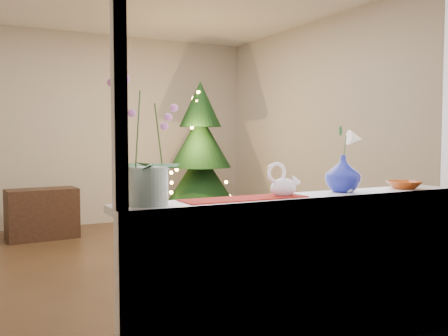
{
  "coord_description": "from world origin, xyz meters",
  "views": [
    {
      "loc": [
        -1.69,
        -4.66,
        1.25
      ],
      "look_at": [
        0.0,
        -1.4,
        1.02
      ],
      "focal_mm": 40.0,
      "sensor_mm": 36.0,
      "label": 1
    }
  ],
  "objects_px": {
    "swan": "(283,180)",
    "side_table": "(42,214)",
    "amber_dish": "(404,185)",
    "blue_vase": "(343,171)",
    "paperweight": "(348,187)",
    "xmas_tree": "(200,156)",
    "orchid_pot": "(147,141)"
  },
  "relations": [
    {
      "from": "orchid_pot",
      "to": "amber_dish",
      "type": "relative_size",
      "value": 3.61
    },
    {
      "from": "orchid_pot",
      "to": "xmas_tree",
      "type": "height_order",
      "value": "xmas_tree"
    },
    {
      "from": "xmas_tree",
      "to": "side_table",
      "type": "bearing_deg",
      "value": 171.65
    },
    {
      "from": "paperweight",
      "to": "side_table",
      "type": "relative_size",
      "value": 0.08
    },
    {
      "from": "orchid_pot",
      "to": "amber_dish",
      "type": "distance_m",
      "value": 1.71
    },
    {
      "from": "orchid_pot",
      "to": "blue_vase",
      "type": "xyz_separation_m",
      "value": [
        1.22,
        0.01,
        -0.18
      ]
    },
    {
      "from": "swan",
      "to": "paperweight",
      "type": "distance_m",
      "value": 0.45
    },
    {
      "from": "paperweight",
      "to": "amber_dish",
      "type": "relative_size",
      "value": 0.4
    },
    {
      "from": "swan",
      "to": "paperweight",
      "type": "xyz_separation_m",
      "value": [
        0.44,
        -0.02,
        -0.06
      ]
    },
    {
      "from": "blue_vase",
      "to": "amber_dish",
      "type": "distance_m",
      "value": 0.48
    },
    {
      "from": "paperweight",
      "to": "amber_dish",
      "type": "bearing_deg",
      "value": 1.46
    },
    {
      "from": "amber_dish",
      "to": "xmas_tree",
      "type": "distance_m",
      "value": 3.84
    },
    {
      "from": "amber_dish",
      "to": "side_table",
      "type": "xyz_separation_m",
      "value": [
        -1.65,
        4.12,
        -0.63
      ]
    },
    {
      "from": "swan",
      "to": "side_table",
      "type": "distance_m",
      "value": 4.23
    },
    {
      "from": "swan",
      "to": "xmas_tree",
      "type": "xyz_separation_m",
      "value": [
        1.26,
        3.82,
        -0.02
      ]
    },
    {
      "from": "blue_vase",
      "to": "side_table",
      "type": "xyz_separation_m",
      "value": [
        -1.19,
        4.08,
        -0.74
      ]
    },
    {
      "from": "paperweight",
      "to": "xmas_tree",
      "type": "distance_m",
      "value": 3.92
    },
    {
      "from": "orchid_pot",
      "to": "amber_dish",
      "type": "height_order",
      "value": "orchid_pot"
    },
    {
      "from": "orchid_pot",
      "to": "paperweight",
      "type": "distance_m",
      "value": 1.25
    },
    {
      "from": "orchid_pot",
      "to": "swan",
      "type": "bearing_deg",
      "value": -1.43
    },
    {
      "from": "amber_dish",
      "to": "paperweight",
      "type": "bearing_deg",
      "value": -178.54
    },
    {
      "from": "blue_vase",
      "to": "side_table",
      "type": "bearing_deg",
      "value": 106.2
    },
    {
      "from": "orchid_pot",
      "to": "swan",
      "type": "relative_size",
      "value": 2.92
    },
    {
      "from": "swan",
      "to": "blue_vase",
      "type": "bearing_deg",
      "value": -3.73
    },
    {
      "from": "orchid_pot",
      "to": "blue_vase",
      "type": "height_order",
      "value": "orchid_pot"
    },
    {
      "from": "xmas_tree",
      "to": "side_table",
      "type": "xyz_separation_m",
      "value": [
        -2.0,
        0.29,
        -0.69
      ]
    },
    {
      "from": "paperweight",
      "to": "blue_vase",
      "type": "bearing_deg",
      "value": 85.9
    },
    {
      "from": "amber_dish",
      "to": "xmas_tree",
      "type": "xyz_separation_m",
      "value": [
        0.34,
        3.83,
        0.05
      ]
    },
    {
      "from": "blue_vase",
      "to": "xmas_tree",
      "type": "xyz_separation_m",
      "value": [
        0.81,
        3.79,
        -0.05
      ]
    },
    {
      "from": "blue_vase",
      "to": "side_table",
      "type": "height_order",
      "value": "blue_vase"
    },
    {
      "from": "swan",
      "to": "amber_dish",
      "type": "bearing_deg",
      "value": -7.78
    },
    {
      "from": "amber_dish",
      "to": "xmas_tree",
      "type": "relative_size",
      "value": 0.09
    }
  ]
}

